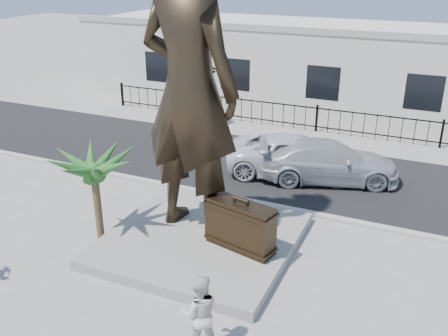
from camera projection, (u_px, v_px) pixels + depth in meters
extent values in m
plane|color=#9E9991|center=(193.00, 276.00, 13.07)|extent=(100.00, 100.00, 0.00)
cube|color=black|center=(285.00, 167.00, 19.80)|extent=(40.00, 7.00, 0.01)
cube|color=#A5A399|center=(254.00, 203.00, 16.83)|extent=(40.00, 0.25, 0.12)
cube|color=#9E9991|center=(311.00, 136.00, 23.16)|extent=(40.00, 2.50, 0.02)
cube|color=gray|center=(201.00, 240.00, 14.46)|extent=(5.20, 5.20, 0.30)
cube|color=black|center=(317.00, 119.00, 23.60)|extent=(22.00, 0.10, 1.20)
cube|color=silver|center=(339.00, 69.00, 26.50)|extent=(28.00, 7.00, 4.40)
imported|color=black|center=(189.00, 90.00, 13.33)|extent=(3.27, 2.41, 8.23)
cube|color=black|center=(241.00, 226.00, 13.53)|extent=(2.03, 1.05, 1.37)
imported|color=silver|center=(200.00, 313.00, 10.37)|extent=(1.07, 0.98, 1.78)
imported|color=silver|center=(296.00, 156.00, 18.95)|extent=(5.70, 3.65, 1.46)
imported|color=#AEB1B3|center=(328.00, 161.00, 18.38)|extent=(5.54, 3.64, 1.49)
imported|color=#FF470D|center=(212.00, 107.00, 24.39)|extent=(1.31, 0.95, 1.83)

